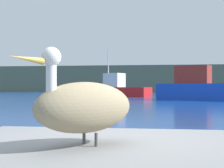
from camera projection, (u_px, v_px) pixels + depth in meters
name	position (u px, v px, depth m)	size (l,w,h in m)	color
hillside_backdrop	(158.00, 79.00, 77.95)	(140.00, 14.95, 5.69)	#5B664C
pelican	(84.00, 106.00, 3.12)	(1.05, 1.24, 0.89)	#978563
fishing_boat_blue	(199.00, 88.00, 27.30)	(7.29, 4.70, 4.38)	blue
fishing_boat_red	(120.00, 88.00, 37.64)	(6.62, 4.47, 5.38)	red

